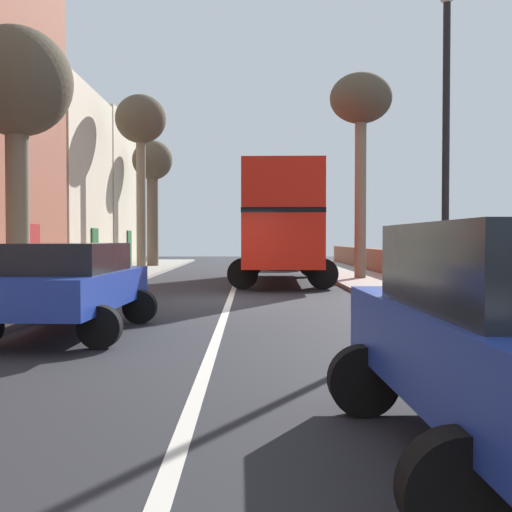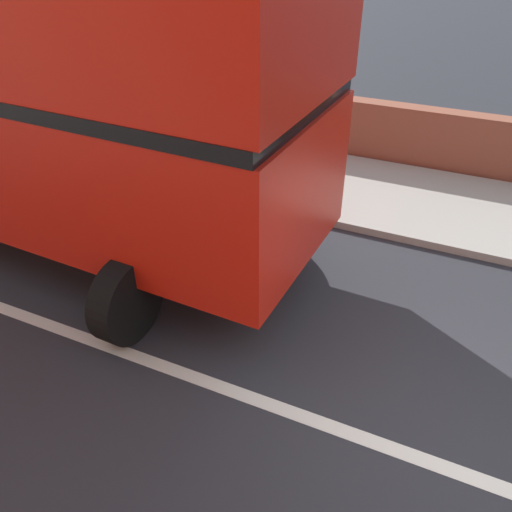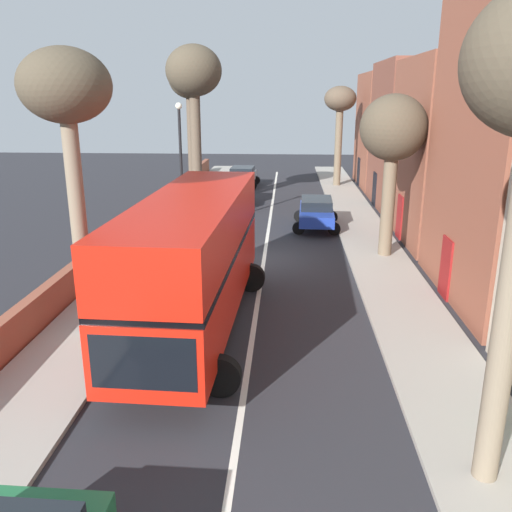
{
  "view_description": "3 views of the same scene",
  "coord_description": "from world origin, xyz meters",
  "views": [
    {
      "loc": [
        0.56,
        -16.37,
        1.61
      ],
      "look_at": [
        0.72,
        3.98,
        1.07
      ],
      "focal_mm": 44.25,
      "sensor_mm": 36.0,
      "label": 1
    },
    {
      "loc": [
        -3.19,
        0.68,
        4.16
      ],
      "look_at": [
        -0.7,
        1.81,
        2.3
      ],
      "focal_mm": 36.05,
      "sensor_mm": 36.0,
      "label": 2
    },
    {
      "loc": [
        -0.94,
        21.78,
        6.79
      ],
      "look_at": [
        -0.04,
        6.51,
        2.13
      ],
      "focal_mm": 37.23,
      "sensor_mm": 36.0,
      "label": 3
    }
  ],
  "objects": [
    {
      "name": "double_decker_bus",
      "position": [
        1.7,
        7.3,
        2.35
      ],
      "size": [
        3.82,
        10.33,
        4.06
      ],
      "color": "red",
      "rests_on": "ground"
    },
    {
      "name": "road_centre_line",
      "position": [
        0.0,
        0.0,
        0.0
      ],
      "size": [
        0.16,
        54.0,
        0.01
      ],
      "primitive_type": "cube",
      "color": "silver",
      "rests_on": "ground"
    },
    {
      "name": "ground_plane",
      "position": [
        0.0,
        0.0,
        0.0
      ],
      "size": [
        84.0,
        84.0,
        0.0
      ],
      "primitive_type": "plane",
      "color": "#28282D"
    },
    {
      "name": "street_tree_left_6",
      "position": [
        -4.63,
        13.43,
        6.92
      ],
      "size": [
        2.38,
        2.38,
        8.28
      ],
      "color": "#7A6B56",
      "rests_on": "sidewalk_left"
    },
    {
      "name": "parked_car_blue_left_2",
      "position": [
        -2.5,
        -5.79,
        0.9
      ],
      "size": [
        2.53,
        4.52,
        1.54
      ],
      "color": "#1E389E",
      "rests_on": "ground"
    },
    {
      "name": "litter_bin_right",
      "position": [
        5.3,
        -4.97,
        0.67
      ],
      "size": [
        0.55,
        0.55,
        1.1
      ],
      "color": "black",
      "rests_on": "sidewalk_right"
    },
    {
      "name": "lamppost_right",
      "position": [
        4.3,
        -4.27,
        3.81
      ],
      "size": [
        0.32,
        0.32,
        6.31
      ],
      "color": "black",
      "rests_on": "sidewalk_right"
    },
    {
      "name": "parked_car_green_right_1",
      "position": [
        2.5,
        17.63,
        0.96
      ],
      "size": [
        2.58,
        4.63,
        1.69
      ],
      "color": "#1E6038",
      "rests_on": "ground"
    },
    {
      "name": "sidewalk_left",
      "position": [
        -4.9,
        0.0,
        0.06
      ],
      "size": [
        2.6,
        60.0,
        0.12
      ],
      "primitive_type": "cube",
      "color": "#9E998E",
      "rests_on": "ground"
    },
    {
      "name": "boundary_wall_right",
      "position": [
        6.45,
        0.0,
        0.57
      ],
      "size": [
        0.36,
        54.0,
        1.14
      ],
      "primitive_type": "cube",
      "color": "brown",
      "rests_on": "ground"
    },
    {
      "name": "street_tree_left_0",
      "position": [
        -4.99,
        19.17,
        5.52
      ],
      "size": [
        2.25,
        2.25,
        7.04
      ],
      "color": "brown",
      "rests_on": "sidewalk_left"
    },
    {
      "name": "street_tree_left_2",
      "position": [
        -5.23,
        -0.68,
        5.29
      ],
      "size": [
        2.74,
        2.74,
        6.72
      ],
      "color": "brown",
      "rests_on": "sidewalk_left"
    },
    {
      "name": "sidewalk_right",
      "position": [
        4.9,
        0.0,
        0.06
      ],
      "size": [
        2.6,
        60.0,
        0.12
      ],
      "primitive_type": "cube",
      "color": "#9E998E",
      "rests_on": "ground"
    },
    {
      "name": "street_tree_right_3",
      "position": [
        4.77,
        7.87,
        6.64
      ],
      "size": [
        2.38,
        2.38,
        7.86
      ],
      "color": "#7A6B56",
      "rests_on": "sidewalk_right"
    }
  ]
}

